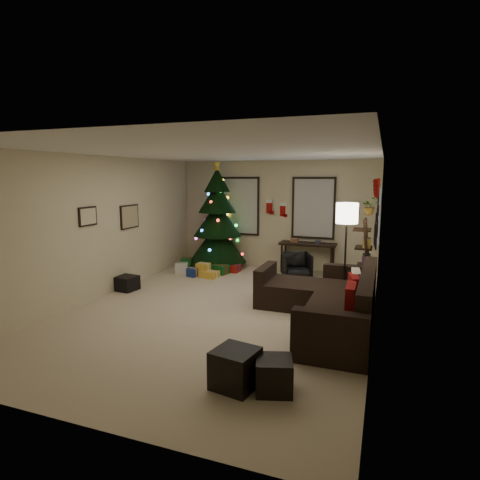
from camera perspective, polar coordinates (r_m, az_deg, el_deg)
name	(u,v)px	position (r m, az deg, el deg)	size (l,w,h in m)	color
floor	(223,309)	(7.07, -2.47, -9.93)	(7.00, 7.00, 0.00)	#C6B396
ceiling	(222,152)	(6.70, -2.63, 12.48)	(7.00, 7.00, 0.00)	white
wall_back	(276,215)	(10.05, 5.17, 3.62)	(5.00, 5.00, 0.00)	beige
wall_front	(70,286)	(3.83, -23.25, -6.11)	(5.00, 5.00, 0.00)	beige
wall_left	(102,227)	(8.05, -19.22, 1.78)	(7.00, 7.00, 0.00)	beige
wall_right	(377,242)	(6.24, 19.15, -0.21)	(7.00, 7.00, 0.00)	beige
window_back_left	(240,206)	(10.29, 0.00, 4.90)	(1.05, 0.06, 1.50)	#728CB2
window_back_right	(313,208)	(9.80, 10.52, 4.54)	(1.05, 0.06, 1.50)	#728CB2
window_right_wall	(379,216)	(8.76, 19.35, 3.32)	(0.06, 0.90, 1.30)	#728CB2
christmas_tree	(217,223)	(10.08, -3.26, 2.45)	(1.48, 1.48, 2.75)	black
presents	(207,269)	(9.59, -4.76, -4.12)	(1.50, 1.10, 0.30)	#14591E
sofa	(329,303)	(6.59, 12.70, -8.90)	(2.01, 2.90, 0.90)	black
pillow_red_a	(350,302)	(5.61, 15.60, -8.53)	(0.12, 0.46, 0.46)	maroon
pillow_red_b	(354,290)	(6.17, 16.05, -6.92)	(0.12, 0.44, 0.44)	maroon
pillow_cream	(355,285)	(6.50, 16.27, -6.20)	(0.13, 0.46, 0.46)	beige
ottoman_near	(235,368)	(4.59, -0.67, -17.98)	(0.45, 0.45, 0.43)	black
ottoman_far	(274,375)	(4.54, 4.90, -18.81)	(0.39, 0.39, 0.37)	black
desk	(308,246)	(9.68, 9.73, -0.91)	(1.35, 0.48, 0.73)	black
desk_chair	(296,266)	(9.15, 8.12, -3.66)	(0.58, 0.54, 0.59)	black
bookshelf	(366,260)	(7.86, 17.69, -2.77)	(0.30, 0.46, 1.54)	black
potted_plant	(370,203)	(8.12, 18.18, 5.03)	(0.41, 0.35, 0.45)	#4C4C4C
floor_lamp	(347,220)	(7.35, 15.12, 2.82)	(0.39, 0.39, 1.84)	black
art_map	(129,217)	(8.69, -15.62, 3.24)	(0.04, 0.60, 0.50)	black
art_abstract	(88,216)	(7.70, -21.07, 3.20)	(0.04, 0.45, 0.35)	black
gallery	(377,227)	(6.14, 19.06, 1.74)	(0.03, 1.25, 0.54)	black
garland	(377,187)	(6.35, 19.11, 7.16)	(0.08, 1.90, 0.30)	#A5140C
stocking_left	(270,206)	(9.99, 4.28, 4.83)	(0.20, 0.05, 0.36)	#990F0C
stocking_right	(283,209)	(10.00, 6.23, 4.40)	(0.20, 0.05, 0.36)	#990F0C
storage_bin	(123,283)	(8.55, -16.46, -5.90)	(0.58, 0.39, 0.29)	black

